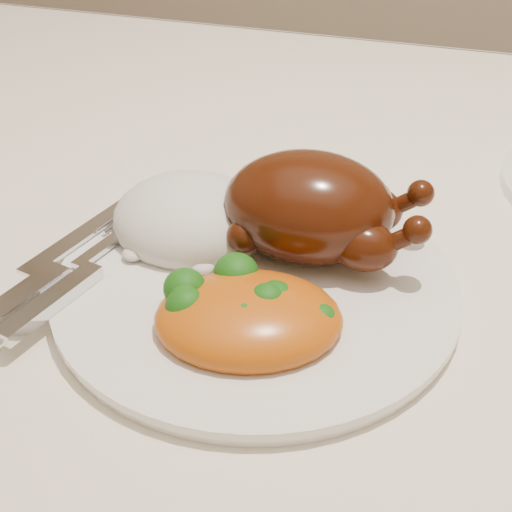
% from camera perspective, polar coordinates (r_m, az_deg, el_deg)
% --- Properties ---
extents(dining_table, '(1.60, 0.90, 0.76)m').
position_cam_1_polar(dining_table, '(0.62, 11.17, -8.15)').
color(dining_table, brown).
rests_on(dining_table, floor).
extents(tablecloth, '(1.73, 1.03, 0.18)m').
position_cam_1_polar(tablecloth, '(0.57, 11.99, -2.73)').
color(tablecloth, white).
rests_on(tablecloth, dining_table).
extents(dinner_plate, '(0.30, 0.30, 0.01)m').
position_cam_1_polar(dinner_plate, '(0.50, 0.00, -2.43)').
color(dinner_plate, white).
rests_on(dinner_plate, tablecloth).
extents(roast_chicken, '(0.15, 0.10, 0.08)m').
position_cam_1_polar(roast_chicken, '(0.51, 4.61, 3.88)').
color(roast_chicken, '#3F1506').
rests_on(roast_chicken, dinner_plate).
extents(rice_mound, '(0.12, 0.11, 0.06)m').
position_cam_1_polar(rice_mound, '(0.55, -5.17, 2.88)').
color(rice_mound, white).
rests_on(rice_mound, dinner_plate).
extents(mac_and_cheese, '(0.14, 0.12, 0.05)m').
position_cam_1_polar(mac_and_cheese, '(0.45, -0.52, -4.82)').
color(mac_and_cheese, '#C85C0C').
rests_on(mac_and_cheese, dinner_plate).
extents(cutlery, '(0.06, 0.20, 0.01)m').
position_cam_1_polar(cutlery, '(0.51, -15.67, -1.63)').
color(cutlery, silver).
rests_on(cutlery, dinner_plate).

